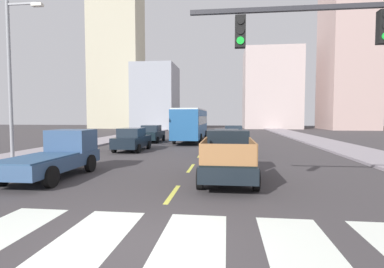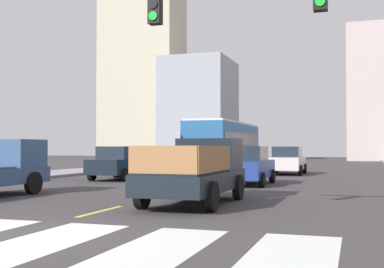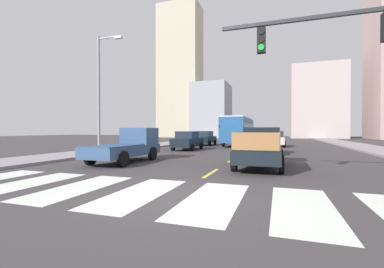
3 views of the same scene
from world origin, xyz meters
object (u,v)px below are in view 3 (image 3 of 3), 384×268
sedan_near_right (205,138)px  sedan_near_left (266,142)px  sedan_far (188,141)px  sedan_mid (276,139)px  pickup_dark (129,146)px  streetlight_left (100,89)px  pickup_stakebed (260,148)px  city_bus (239,129)px

sedan_near_right → sedan_near_left: bearing=-50.1°
sedan_far → sedan_mid: 10.76m
pickup_dark → sedan_far: pickup_dark is taller
sedan_near_right → streetlight_left: streetlight_left is taller
sedan_near_left → sedan_mid: same height
pickup_stakebed → sedan_far: 11.60m
sedan_far → streetlight_left: (-4.93, -6.01, 4.11)m
pickup_dark → city_bus: city_bus is taller
sedan_near_left → streetlight_left: 13.43m
sedan_mid → streetlight_left: streetlight_left is taller
city_bus → sedan_near_right: (-3.86, -1.18, -1.09)m
sedan_far → sedan_mid: same height
pickup_stakebed → sedan_near_left: (-0.08, 7.59, -0.08)m
sedan_far → sedan_near_left: 7.23m
pickup_dark → sedan_far: (0.23, 9.50, -0.06)m
pickup_stakebed → sedan_near_right: size_ratio=1.18×
pickup_stakebed → pickup_dark: same height
pickup_dark → sedan_near_right: 17.04m
sedan_near_right → streetlight_left: size_ratio=0.49×
sedan_near_left → city_bus: bearing=111.3°
pickup_stakebed → sedan_mid: pickup_stakebed is taller
pickup_dark → pickup_stakebed: bearing=-0.1°
city_bus → streetlight_left: 17.20m
city_bus → sedan_far: 9.43m
sedan_near_left → streetlight_left: bearing=-157.8°
sedan_far → pickup_stakebed: bearing=-54.2°
city_bus → sedan_near_left: (3.64, -10.28, -1.09)m
sedan_far → sedan_mid: bearing=42.2°
sedan_near_left → sedan_near_right: (-7.49, 9.10, 0.00)m
sedan_near_left → sedan_near_right: size_ratio=1.00×
pickup_stakebed → streetlight_left: (-12.06, 3.14, 4.03)m
pickup_dark → city_bus: (3.64, 18.22, 1.03)m
city_bus → sedan_far: bearing=-113.2°
sedan_far → sedan_near_left: same height
pickup_stakebed → sedan_far: (-7.13, 9.15, -0.08)m
sedan_mid → pickup_stakebed: bearing=-94.2°
sedan_mid → streetlight_left: size_ratio=0.49×
pickup_stakebed → sedan_near_right: bearing=113.4°
sedan_mid → sedan_near_left: bearing=-96.3°
pickup_dark → city_bus: size_ratio=0.48×
sedan_mid → streetlight_left: 18.96m
streetlight_left → sedan_near_left: bearing=20.4°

